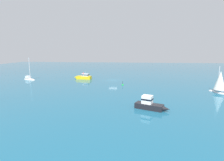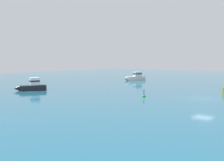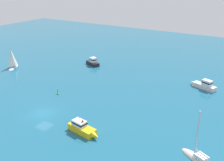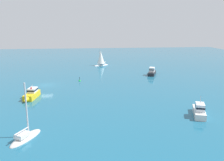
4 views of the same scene
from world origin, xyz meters
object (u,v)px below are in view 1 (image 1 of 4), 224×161
at_px(yacht, 220,83).
at_px(sloop, 29,79).
at_px(cabin_cruiser, 150,104).
at_px(channel_buoy, 123,85).
at_px(launch, 83,77).

height_order(yacht, sloop, sloop).
bearing_deg(yacht, cabin_cruiser, 98.71).
bearing_deg(sloop, yacht, 13.20).
distance_m(yacht, channel_buoy, 22.23).
relative_size(cabin_cruiser, channel_buoy, 4.15).
xyz_separation_m(yacht, channel_buoy, (21.16, -6.50, -2.08)).
relative_size(launch, sloop, 0.81).
distance_m(launch, sloop, 16.81).
height_order(sloop, channel_buoy, sloop).
relative_size(cabin_cruiser, yacht, 0.88).
bearing_deg(channel_buoy, cabin_cruiser, 104.89).
bearing_deg(launch, sloop, 18.34).
bearing_deg(launch, channel_buoy, 155.39).
height_order(launch, sloop, sloop).
xyz_separation_m(cabin_cruiser, yacht, (-16.07, -12.62, 1.34)).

